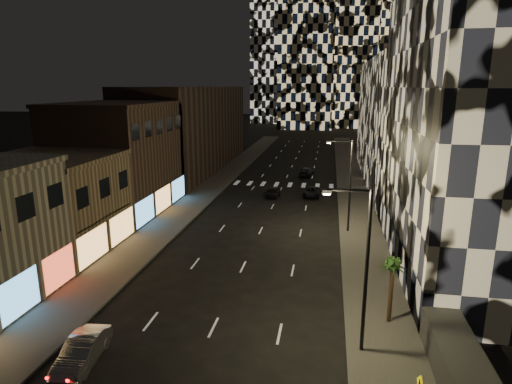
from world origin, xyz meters
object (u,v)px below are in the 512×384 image
at_px(car_silver_parked, 82,351).
at_px(palm_tree, 393,270).
at_px(streetlight_near, 362,260).
at_px(car_dark_midlane, 273,192).
at_px(streetlight_far, 348,179).
at_px(car_dark_oncoming, 307,172).
at_px(car_dark_rightlane, 312,192).

xyz_separation_m(car_silver_parked, palm_tree, (16.25, 6.79, 2.81)).
bearing_deg(streetlight_near, palm_tree, 57.70).
bearing_deg(palm_tree, car_dark_midlane, 110.52).
height_order(streetlight_far, car_dark_oncoming, streetlight_far).
relative_size(car_dark_midlane, car_dark_rightlane, 0.83).
distance_m(streetlight_far, car_dark_oncoming, 27.84).
relative_size(streetlight_near, streetlight_far, 1.00).
bearing_deg(palm_tree, car_dark_rightlane, 101.13).
bearing_deg(car_dark_rightlane, streetlight_far, -70.31).
xyz_separation_m(streetlight_near, streetlight_far, (0.00, 20.00, 0.00)).
xyz_separation_m(car_silver_parked, car_dark_midlane, (5.30, 36.04, -0.09)).
distance_m(car_silver_parked, car_dark_rightlane, 38.40).
distance_m(car_dark_rightlane, palm_tree, 30.91).
xyz_separation_m(car_dark_midlane, car_dark_rightlane, (5.01, 0.95, -0.01)).
bearing_deg(car_dark_rightlane, car_dark_oncoming, 99.96).
relative_size(car_silver_parked, car_dark_midlane, 1.18).
bearing_deg(streetlight_far, car_dark_oncoming, 101.13).
bearing_deg(streetlight_far, palm_tree, -82.86).
bearing_deg(car_dark_oncoming, car_silver_parked, 87.87).
relative_size(streetlight_near, palm_tree, 2.20).
bearing_deg(car_silver_parked, car_dark_midlane, 75.70).
bearing_deg(streetlight_far, car_dark_rightlane, 105.91).
bearing_deg(car_dark_midlane, car_dark_rightlane, 15.01).
bearing_deg(car_silver_parked, car_dark_oncoming, 74.10).
bearing_deg(car_silver_parked, streetlight_far, 52.99).
relative_size(streetlight_far, car_dark_midlane, 2.45).
relative_size(streetlight_far, car_dark_rightlane, 2.03).
bearing_deg(streetlight_near, car_dark_rightlane, 96.55).
height_order(streetlight_far, car_dark_midlane, streetlight_far).
distance_m(car_dark_midlane, car_dark_oncoming, 14.80).
bearing_deg(car_dark_midlane, car_dark_oncoming, 80.39).
distance_m(streetlight_far, palm_tree, 16.92).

